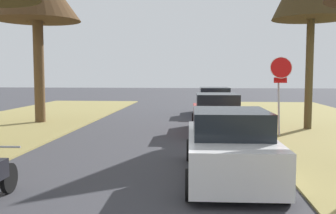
{
  "coord_description": "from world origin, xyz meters",
  "views": [
    {
      "loc": [
        1.6,
        -1.8,
        2.38
      ],
      "look_at": [
        0.63,
        9.64,
        1.38
      ],
      "focal_mm": 41.47,
      "sensor_mm": 36.0,
      "label": 1
    }
  ],
  "objects_px": {
    "parked_sedan_red": "(217,115)",
    "parked_sedan_white": "(229,147)",
    "stop_sign_far": "(280,79)",
    "parked_sedan_navy": "(214,102)"
  },
  "relations": [
    {
      "from": "parked_sedan_red",
      "to": "parked_sedan_white",
      "type": "bearing_deg",
      "value": -89.9
    },
    {
      "from": "parked_sedan_white",
      "to": "parked_sedan_red",
      "type": "relative_size",
      "value": 1.0
    },
    {
      "from": "stop_sign_far",
      "to": "parked_sedan_navy",
      "type": "distance_m",
      "value": 7.89
    },
    {
      "from": "parked_sedan_white",
      "to": "parked_sedan_navy",
      "type": "xyz_separation_m",
      "value": [
        0.12,
        13.46,
        0.0
      ]
    },
    {
      "from": "parked_sedan_white",
      "to": "parked_sedan_red",
      "type": "height_order",
      "value": "same"
    },
    {
      "from": "parked_sedan_red",
      "to": "parked_sedan_navy",
      "type": "bearing_deg",
      "value": 88.85
    },
    {
      "from": "stop_sign_far",
      "to": "parked_sedan_navy",
      "type": "bearing_deg",
      "value": 106.34
    },
    {
      "from": "stop_sign_far",
      "to": "parked_sedan_red",
      "type": "xyz_separation_m",
      "value": [
        -2.32,
        0.76,
        -1.44
      ]
    },
    {
      "from": "stop_sign_far",
      "to": "parked_sedan_red",
      "type": "height_order",
      "value": "stop_sign_far"
    },
    {
      "from": "stop_sign_far",
      "to": "parked_sedan_navy",
      "type": "height_order",
      "value": "stop_sign_far"
    }
  ]
}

